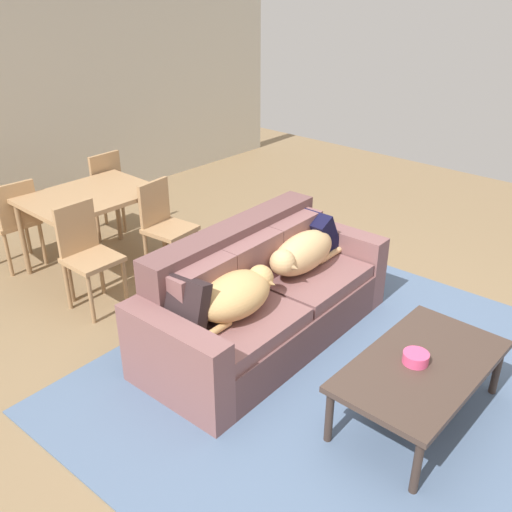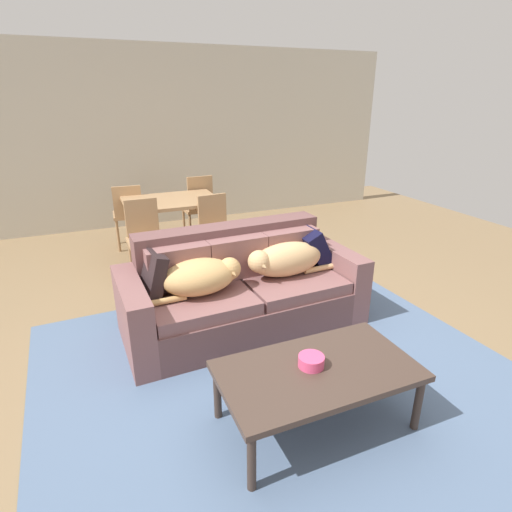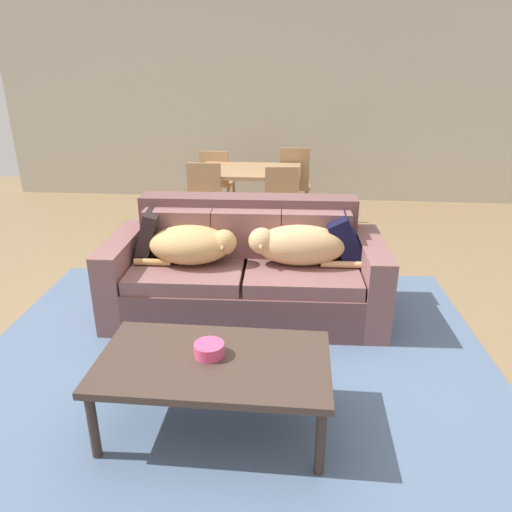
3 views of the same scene
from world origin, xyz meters
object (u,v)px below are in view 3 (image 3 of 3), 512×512
(throw_pillow_by_right_arm, at_px, (346,238))
(dog_on_right_cushion, at_px, (296,245))
(couch, at_px, (246,272))
(dining_table, at_px, (249,176))
(bowl_on_coffee_table, at_px, (209,350))
(dining_chair_far_left, at_px, (217,180))
(coffee_table, at_px, (214,366))
(dog_on_left_cushion, at_px, (193,245))
(throw_pillow_by_left_arm, at_px, (149,234))
(dining_chair_far_right, at_px, (294,181))
(dining_chair_near_right, at_px, (283,205))
(dining_chair_near_left, at_px, (203,202))

(throw_pillow_by_right_arm, bearing_deg, dog_on_right_cushion, -157.72)
(couch, distance_m, throw_pillow_by_right_arm, 0.82)
(throw_pillow_by_right_arm, height_order, dining_table, throw_pillow_by_right_arm)
(bowl_on_coffee_table, relative_size, dining_chair_far_left, 0.18)
(coffee_table, xyz_separation_m, bowl_on_coffee_table, (-0.03, 0.04, 0.08))
(dog_on_left_cushion, bearing_deg, throw_pillow_by_left_arm, 157.54)
(bowl_on_coffee_table, bearing_deg, dog_on_left_cushion, 106.13)
(coffee_table, height_order, dining_chair_far_right, dining_chair_far_right)
(dog_on_left_cushion, height_order, dining_table, dining_table)
(dining_chair_far_left, bearing_deg, dog_on_right_cushion, 115.59)
(dog_on_left_cushion, bearing_deg, dining_table, 82.18)
(couch, xyz_separation_m, throw_pillow_by_left_arm, (-0.77, 0.02, 0.29))
(dining_table, bearing_deg, dining_chair_far_left, 131.17)
(coffee_table, distance_m, bowl_on_coffee_table, 0.09)
(couch, bearing_deg, dog_on_right_cushion, -13.05)
(throw_pillow_by_left_arm, height_order, coffee_table, throw_pillow_by_left_arm)
(dog_on_left_cushion, relative_size, bowl_on_coffee_table, 4.78)
(throw_pillow_by_left_arm, height_order, dining_chair_far_right, dining_chair_far_right)
(couch, xyz_separation_m, dining_table, (-0.18, 1.95, 0.34))
(throw_pillow_by_left_arm, distance_m, dining_chair_near_right, 1.70)
(throw_pillow_by_right_arm, relative_size, dining_chair_near_left, 0.41)
(couch, relative_size, dining_chair_far_right, 2.30)
(throw_pillow_by_left_arm, xyz_separation_m, dining_table, (0.58, 1.93, 0.06))
(couch, relative_size, throw_pillow_by_right_arm, 5.76)
(dining_chair_near_left, bearing_deg, dog_on_right_cushion, -56.67)
(dining_table, relative_size, dining_chair_near_right, 1.32)
(dog_on_right_cushion, bearing_deg, dining_chair_near_right, 94.15)
(dining_chair_far_right, bearing_deg, coffee_table, 83.07)
(throw_pillow_by_left_arm, height_order, dining_chair_near_right, dining_chair_near_right)
(dining_chair_near_right, bearing_deg, dog_on_left_cushion, -118.77)
(throw_pillow_by_left_arm, distance_m, dining_chair_near_left, 1.37)
(dining_table, distance_m, dining_chair_near_left, 0.73)
(couch, relative_size, dog_on_left_cushion, 2.77)
(coffee_table, relative_size, bowl_on_coffee_table, 7.53)
(dining_chair_near_right, bearing_deg, couch, -105.91)
(throw_pillow_by_right_arm, distance_m, dining_chair_far_right, 2.50)
(bowl_on_coffee_table, distance_m, dining_chair_near_left, 2.76)
(dog_on_left_cushion, distance_m, dining_chair_near_left, 1.52)
(couch, height_order, coffee_table, couch)
(dining_chair_near_right, xyz_separation_m, dining_chair_far_left, (-0.89, 1.10, 0.01))
(dog_on_left_cushion, xyz_separation_m, dog_on_right_cushion, (0.78, 0.04, 0.01))
(throw_pillow_by_left_arm, height_order, dining_chair_near_left, dining_chair_near_left)
(couch, bearing_deg, throw_pillow_by_left_arm, 176.23)
(throw_pillow_by_left_arm, height_order, dining_chair_far_left, dining_chair_far_left)
(dining_chair_far_right, bearing_deg, dog_on_left_cushion, 73.09)
(dog_on_right_cushion, bearing_deg, dining_chair_far_right, 89.31)
(dining_chair_near_left, distance_m, dining_chair_far_left, 1.12)
(throw_pillow_by_right_arm, distance_m, dining_chair_near_left, 1.90)
(throw_pillow_by_left_arm, xyz_separation_m, dining_chair_near_left, (0.15, 1.36, -0.11))
(coffee_table, distance_m, dining_chair_far_right, 3.90)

